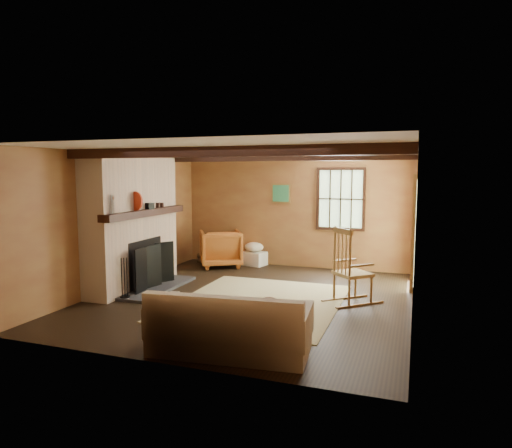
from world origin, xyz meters
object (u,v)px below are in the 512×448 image
at_px(sofa, 230,331).
at_px(armchair, 221,248).
at_px(fireplace, 134,226).
at_px(rocking_chair, 350,271).
at_px(laundry_basket, 254,258).

xyz_separation_m(sofa, armchair, (-2.07, 4.42, 0.14)).
relative_size(fireplace, sofa, 1.27).
distance_m(rocking_chair, armchair, 3.62).
relative_size(rocking_chair, armchair, 1.37).
relative_size(fireplace, armchair, 2.72).
bearing_deg(laundry_basket, fireplace, -118.04).
xyz_separation_m(fireplace, rocking_chair, (3.79, 0.27, -0.59)).
xyz_separation_m(sofa, laundry_basket, (-1.42, 4.79, -0.11)).
distance_m(fireplace, sofa, 3.67).
distance_m(fireplace, laundry_basket, 3.04).
xyz_separation_m(fireplace, armchair, (0.72, 2.18, -0.70)).
bearing_deg(rocking_chair, laundry_basket, 3.86).
height_order(fireplace, armchair, fireplace).
distance_m(fireplace, rocking_chair, 3.85).
xyz_separation_m(fireplace, sofa, (2.78, -2.24, -0.84)).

